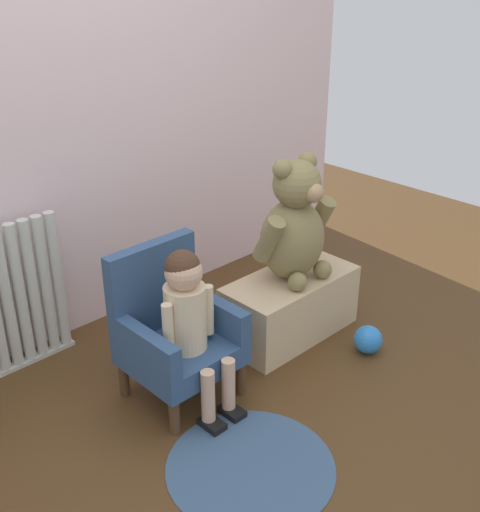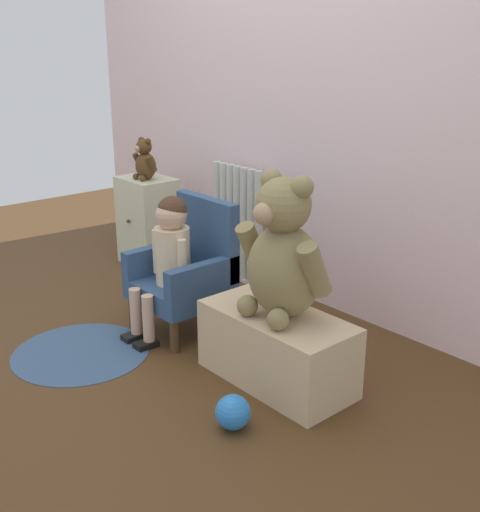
{
  "view_description": "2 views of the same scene",
  "coord_description": "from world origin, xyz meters",
  "px_view_note": "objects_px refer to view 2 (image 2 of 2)",
  "views": [
    {
      "loc": [
        -1.35,
        -1.31,
        1.75
      ],
      "look_at": [
        0.4,
        0.5,
        0.52
      ],
      "focal_mm": 45.0,
      "sensor_mm": 36.0,
      "label": 1
    },
    {
      "loc": [
        2.45,
        -1.24,
        1.41
      ],
      "look_at": [
        0.38,
        0.55,
        0.46
      ],
      "focal_mm": 45.0,
      "sensor_mm": 36.0,
      "label": 2
    }
  ],
  "objects_px": {
    "radiator": "(237,224)",
    "floor_rug": "(81,352)",
    "low_bench": "(277,348)",
    "small_teddy_bear": "(145,161)",
    "small_dresser": "(148,221)",
    "large_teddy_bear": "(283,255)",
    "toy_ball": "(233,412)",
    "child_armchair": "(188,271)",
    "child_figure": "(169,248)"
  },
  "relations": [
    {
      "from": "small_dresser",
      "to": "radiator",
      "type": "bearing_deg",
      "value": 22.79
    },
    {
      "from": "low_bench",
      "to": "small_teddy_bear",
      "type": "xyz_separation_m",
      "value": [
        -1.59,
        0.4,
        0.52
      ]
    },
    {
      "from": "large_teddy_bear",
      "to": "low_bench",
      "type": "bearing_deg",
      "value": -154.17
    },
    {
      "from": "radiator",
      "to": "floor_rug",
      "type": "relative_size",
      "value": 1.09
    },
    {
      "from": "small_dresser",
      "to": "large_teddy_bear",
      "type": "bearing_deg",
      "value": -14.29
    },
    {
      "from": "child_armchair",
      "to": "large_teddy_bear",
      "type": "bearing_deg",
      "value": -3.16
    },
    {
      "from": "radiator",
      "to": "toy_ball",
      "type": "distance_m",
      "value": 1.6
    },
    {
      "from": "child_armchair",
      "to": "child_figure",
      "type": "xyz_separation_m",
      "value": [
        0.0,
        -0.11,
        0.15
      ]
    },
    {
      "from": "radiator",
      "to": "floor_rug",
      "type": "bearing_deg",
      "value": -77.81
    },
    {
      "from": "floor_rug",
      "to": "large_teddy_bear",
      "type": "bearing_deg",
      "value": 33.13
    },
    {
      "from": "small_dresser",
      "to": "toy_ball",
      "type": "distance_m",
      "value": 1.96
    },
    {
      "from": "child_figure",
      "to": "floor_rug",
      "type": "height_order",
      "value": "child_figure"
    },
    {
      "from": "low_bench",
      "to": "toy_ball",
      "type": "xyz_separation_m",
      "value": [
        0.15,
        -0.37,
        -0.09
      ]
    },
    {
      "from": "large_teddy_bear",
      "to": "floor_rug",
      "type": "bearing_deg",
      "value": -146.87
    },
    {
      "from": "small_dresser",
      "to": "large_teddy_bear",
      "type": "relative_size",
      "value": 0.94
    },
    {
      "from": "small_teddy_bear",
      "to": "floor_rug",
      "type": "xyz_separation_m",
      "value": [
        0.81,
        -0.92,
        -0.67
      ]
    },
    {
      "from": "small_teddy_bear",
      "to": "large_teddy_bear",
      "type": "bearing_deg",
      "value": -13.79
    },
    {
      "from": "low_bench",
      "to": "floor_rug",
      "type": "bearing_deg",
      "value": -146.72
    },
    {
      "from": "low_bench",
      "to": "small_teddy_bear",
      "type": "distance_m",
      "value": 1.72
    },
    {
      "from": "small_dresser",
      "to": "floor_rug",
      "type": "bearing_deg",
      "value": -48.11
    },
    {
      "from": "child_armchair",
      "to": "small_teddy_bear",
      "type": "distance_m",
      "value": 1.05
    },
    {
      "from": "child_armchair",
      "to": "toy_ball",
      "type": "bearing_deg",
      "value": -26.56
    },
    {
      "from": "child_figure",
      "to": "toy_ball",
      "type": "height_order",
      "value": "child_figure"
    },
    {
      "from": "child_figure",
      "to": "floor_rug",
      "type": "bearing_deg",
      "value": -102.28
    },
    {
      "from": "floor_rug",
      "to": "toy_ball",
      "type": "bearing_deg",
      "value": 8.93
    },
    {
      "from": "child_armchair",
      "to": "large_teddy_bear",
      "type": "height_order",
      "value": "large_teddy_bear"
    },
    {
      "from": "low_bench",
      "to": "large_teddy_bear",
      "type": "xyz_separation_m",
      "value": [
        0.02,
        0.01,
        0.42
      ]
    },
    {
      "from": "large_teddy_bear",
      "to": "toy_ball",
      "type": "relative_size",
      "value": 4.42
    },
    {
      "from": "radiator",
      "to": "small_teddy_bear",
      "type": "distance_m",
      "value": 0.7
    },
    {
      "from": "child_armchair",
      "to": "small_teddy_bear",
      "type": "height_order",
      "value": "small_teddy_bear"
    },
    {
      "from": "child_armchair",
      "to": "small_teddy_bear",
      "type": "xyz_separation_m",
      "value": [
        -0.91,
        0.36,
        0.38
      ]
    },
    {
      "from": "large_teddy_bear",
      "to": "floor_rug",
      "type": "relative_size",
      "value": 0.94
    },
    {
      "from": "small_dresser",
      "to": "toy_ball",
      "type": "height_order",
      "value": "small_dresser"
    },
    {
      "from": "floor_rug",
      "to": "toy_ball",
      "type": "relative_size",
      "value": 4.69
    },
    {
      "from": "child_armchair",
      "to": "radiator",
      "type": "bearing_deg",
      "value": 119.48
    },
    {
      "from": "low_bench",
      "to": "toy_ball",
      "type": "distance_m",
      "value": 0.41
    },
    {
      "from": "child_figure",
      "to": "small_teddy_bear",
      "type": "height_order",
      "value": "small_teddy_bear"
    },
    {
      "from": "low_bench",
      "to": "large_teddy_bear",
      "type": "height_order",
      "value": "large_teddy_bear"
    },
    {
      "from": "floor_rug",
      "to": "small_dresser",
      "type": "bearing_deg",
      "value": 131.89
    },
    {
      "from": "large_teddy_bear",
      "to": "floor_rug",
      "type": "height_order",
      "value": "large_teddy_bear"
    },
    {
      "from": "child_figure",
      "to": "large_teddy_bear",
      "type": "xyz_separation_m",
      "value": [
        0.7,
        0.07,
        0.13
      ]
    },
    {
      "from": "small_dresser",
      "to": "child_figure",
      "type": "distance_m",
      "value": 1.08
    },
    {
      "from": "large_teddy_bear",
      "to": "toy_ball",
      "type": "distance_m",
      "value": 0.64
    },
    {
      "from": "small_dresser",
      "to": "child_armchair",
      "type": "xyz_separation_m",
      "value": [
        0.94,
        -0.38,
        0.02
      ]
    },
    {
      "from": "radiator",
      "to": "child_figure",
      "type": "relative_size",
      "value": 1.0
    },
    {
      "from": "small_dresser",
      "to": "small_teddy_bear",
      "type": "xyz_separation_m",
      "value": [
        0.04,
        -0.02,
        0.4
      ]
    },
    {
      "from": "child_figure",
      "to": "low_bench",
      "type": "xyz_separation_m",
      "value": [
        0.69,
        0.06,
        -0.29
      ]
    },
    {
      "from": "small_teddy_bear",
      "to": "floor_rug",
      "type": "bearing_deg",
      "value": -48.59
    },
    {
      "from": "toy_ball",
      "to": "floor_rug",
      "type": "bearing_deg",
      "value": -171.07
    },
    {
      "from": "radiator",
      "to": "toy_ball",
      "type": "relative_size",
      "value": 5.13
    }
  ]
}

